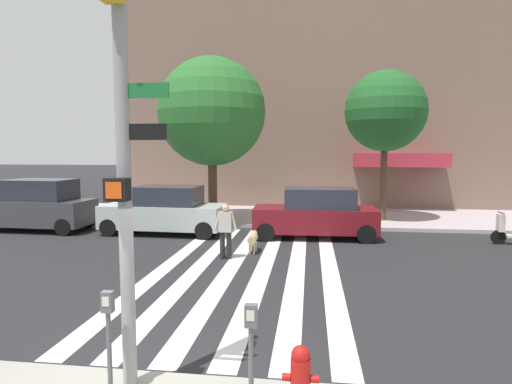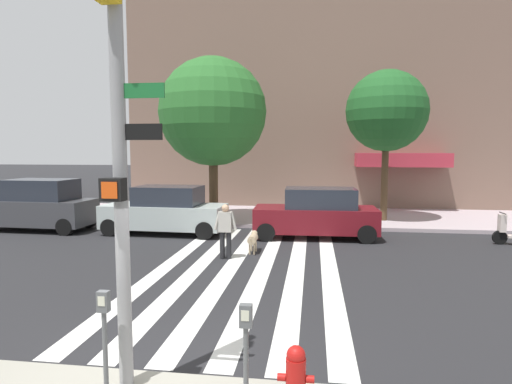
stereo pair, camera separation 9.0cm
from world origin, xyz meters
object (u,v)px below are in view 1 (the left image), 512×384
(traffic_light_pole, at_px, (121,126))
(street_tree_middle, at_px, (385,111))
(parked_car_behind_first, at_px, (165,211))
(parked_car_third_in_line, at_px, (316,214))
(dog_on_leash, at_px, (253,239))
(fire_hydrant, at_px, (300,377))
(parking_meter_second_along, at_px, (251,346))
(parking_meter_curbside, at_px, (108,329))
(pedestrian_dog_walker, at_px, (226,228))
(parked_car_near_curb, at_px, (38,206))
(street_tree_nearest, at_px, (212,112))

(traffic_light_pole, xyz_separation_m, street_tree_middle, (5.51, 14.10, 1.40))
(parked_car_behind_first, bearing_deg, parked_car_third_in_line, 0.03)
(dog_on_leash, bearing_deg, parked_car_behind_first, 145.96)
(dog_on_leash, bearing_deg, traffic_light_pole, -93.79)
(fire_hydrant, height_order, parking_meter_second_along, parking_meter_second_along)
(parking_meter_curbside, xyz_separation_m, pedestrian_dog_walker, (-0.04, 7.39, -0.10))
(parked_car_third_in_line, bearing_deg, parking_meter_curbside, -103.81)
(parking_meter_curbside, distance_m, parked_car_near_curb, 13.76)
(pedestrian_dog_walker, bearing_deg, parked_car_near_curb, 157.74)
(parking_meter_curbside, relative_size, pedestrian_dog_walker, 0.83)
(parking_meter_second_along, bearing_deg, parking_meter_curbside, 173.42)
(parked_car_behind_first, bearing_deg, parking_meter_second_along, -65.89)
(parked_car_near_curb, distance_m, pedestrian_dog_walker, 9.12)
(parked_car_behind_first, xyz_separation_m, dog_on_leash, (3.81, -2.57, -0.45))
(parked_car_near_curb, bearing_deg, traffic_light_pole, -50.90)
(parked_car_near_curb, relative_size, parked_car_third_in_line, 0.98)
(fire_hydrant, xyz_separation_m, street_tree_middle, (3.29, 14.25, 4.40))
(traffic_light_pole, relative_size, street_tree_middle, 0.89)
(parking_meter_curbside, bearing_deg, parked_car_third_in_line, 76.19)
(parked_car_near_curb, relative_size, pedestrian_dog_walker, 2.70)
(parking_meter_second_along, bearing_deg, parked_car_behind_first, 114.11)
(street_tree_middle, bearing_deg, street_tree_nearest, -171.38)
(street_tree_middle, distance_m, pedestrian_dog_walker, 9.84)
(fire_hydrant, bearing_deg, parked_car_near_curb, 135.24)
(parked_car_third_in_line, relative_size, dog_on_leash, 4.51)
(parked_car_near_curb, distance_m, street_tree_nearest, 8.08)
(traffic_light_pole, xyz_separation_m, parked_car_behind_first, (-3.28, 10.59, -2.63))
(street_tree_middle, bearing_deg, dog_on_leash, -129.32)
(parked_car_third_in_line, xyz_separation_m, street_tree_nearest, (-4.47, 2.38, 3.97))
(fire_hydrant, bearing_deg, parked_car_behind_first, 117.11)
(fire_hydrant, distance_m, street_tree_middle, 15.27)
(street_tree_nearest, bearing_deg, fire_hydrant, -72.43)
(parked_car_near_curb, height_order, street_tree_nearest, street_tree_nearest)
(street_tree_nearest, height_order, pedestrian_dog_walker, street_tree_nearest)
(fire_hydrant, distance_m, parked_car_third_in_line, 10.75)
(parking_meter_second_along, xyz_separation_m, pedestrian_dog_walker, (-1.84, 7.60, -0.10))
(pedestrian_dog_walker, relative_size, dog_on_leash, 1.63)
(parked_car_third_in_line, bearing_deg, pedestrian_dog_walker, -128.07)
(parking_meter_curbside, xyz_separation_m, street_tree_middle, (5.64, 14.35, 3.89))
(fire_hydrant, distance_m, parking_meter_second_along, 0.81)
(parked_car_near_curb, bearing_deg, street_tree_middle, 13.96)
(street_tree_middle, height_order, pedestrian_dog_walker, street_tree_middle)
(parked_car_third_in_line, height_order, pedestrian_dog_walker, parked_car_third_in_line)
(parked_car_behind_first, height_order, street_tree_middle, street_tree_middle)
(parking_meter_curbside, height_order, street_tree_middle, street_tree_middle)
(traffic_light_pole, bearing_deg, parking_meter_curbside, -117.54)
(pedestrian_dog_walker, bearing_deg, traffic_light_pole, -88.63)
(parked_car_third_in_line, height_order, street_tree_nearest, street_tree_nearest)
(street_tree_nearest, xyz_separation_m, pedestrian_dog_walker, (1.76, -5.83, -3.95))
(parked_car_near_curb, bearing_deg, parked_car_third_in_line, 0.01)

